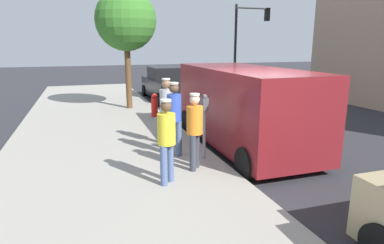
% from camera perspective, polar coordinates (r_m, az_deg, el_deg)
% --- Properties ---
extents(ground_plane, '(80.00, 80.00, 0.00)m').
position_cam_1_polar(ground_plane, '(8.22, 11.24, -6.42)').
color(ground_plane, '#2D2D33').
extents(sidewalk_slab, '(5.00, 32.00, 0.15)m').
position_cam_1_polar(sidewalk_slab, '(7.19, -14.03, -8.86)').
color(sidewalk_slab, '#9E998E').
rests_on(sidewalk_slab, ground).
extents(parking_meter_near, '(0.14, 0.18, 1.52)m').
position_cam_1_polar(parking_meter_near, '(7.40, 2.20, 1.16)').
color(parking_meter_near, gray).
rests_on(parking_meter_near, sidewalk_slab).
extents(pedestrian_in_orange, '(0.34, 0.34, 1.63)m').
position_cam_1_polar(pedestrian_in_orange, '(6.78, 0.47, -0.86)').
color(pedestrian_in_orange, '#383D47').
rests_on(pedestrian_in_orange, sidewalk_slab).
extents(pedestrian_in_gray, '(0.34, 0.34, 1.76)m').
position_cam_1_polar(pedestrian_in_gray, '(8.52, -4.50, 2.63)').
color(pedestrian_in_gray, '#726656').
rests_on(pedestrian_in_gray, sidewalk_slab).
extents(pedestrian_in_yellow, '(0.34, 0.34, 1.63)m').
position_cam_1_polar(pedestrian_in_yellow, '(6.09, -4.48, -2.55)').
color(pedestrian_in_yellow, '#4C608C').
rests_on(pedestrian_in_yellow, sidewalk_slab).
extents(pedestrian_in_blue, '(0.34, 0.34, 1.76)m').
position_cam_1_polar(pedestrian_in_blue, '(7.65, -3.13, 1.40)').
color(pedestrian_in_blue, '#4C608C').
rests_on(pedestrian_in_blue, sidewalk_slab).
extents(parked_van, '(2.17, 5.22, 2.15)m').
position_cam_1_polar(parked_van, '(8.88, 9.02, 2.89)').
color(parked_van, maroon).
rests_on(parked_van, ground).
extents(parked_sedan_behind, '(2.00, 4.43, 1.65)m').
position_cam_1_polar(parked_sedan_behind, '(16.84, -4.33, 6.50)').
color(parked_sedan_behind, black).
rests_on(parked_sedan_behind, ground).
extents(traffic_light_corner, '(2.48, 0.42, 5.20)m').
position_cam_1_polar(traffic_light_corner, '(21.82, 9.70, 15.19)').
color(traffic_light_corner, black).
rests_on(traffic_light_corner, ground).
extents(street_tree, '(2.43, 2.43, 4.77)m').
position_cam_1_polar(street_tree, '(13.81, -11.51, 16.98)').
color(street_tree, brown).
rests_on(street_tree, sidewalk_slab).
extents(fire_hydrant, '(0.24, 0.24, 0.86)m').
position_cam_1_polar(fire_hydrant, '(12.09, -6.59, 2.89)').
color(fire_hydrant, red).
rests_on(fire_hydrant, sidewalk_slab).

